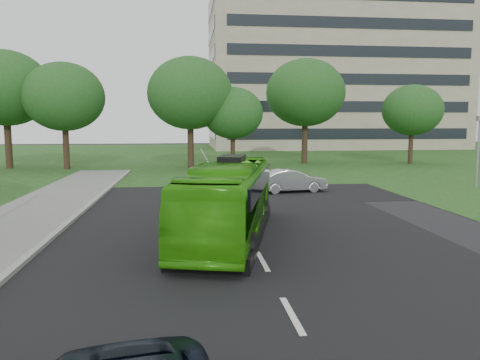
{
  "coord_description": "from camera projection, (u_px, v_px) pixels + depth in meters",
  "views": [
    {
      "loc": [
        -2.22,
        -15.5,
        4.17
      ],
      "look_at": [
        0.14,
        5.19,
        1.6
      ],
      "focal_mm": 35.0,
      "sensor_mm": 36.0,
      "label": 1
    }
  ],
  "objects": [
    {
      "name": "tree_park_d",
      "position": [
        305.0,
        93.0,
        47.0
      ],
      "size": [
        7.97,
        7.97,
        10.54
      ],
      "color": "black",
      "rests_on": "ground"
    },
    {
      "name": "tree_park_a",
      "position": [
        64.0,
        97.0,
        41.17
      ],
      "size": [
        7.1,
        7.1,
        9.44
      ],
      "color": "black",
      "rests_on": "ground"
    },
    {
      "name": "ground",
      "position": [
        253.0,
        245.0,
        16.05
      ],
      "size": [
        160.0,
        160.0,
        0.0
      ],
      "primitive_type": "plane",
      "color": "black",
      "rests_on": "ground"
    },
    {
      "name": "street_surfaces",
      "position": [
        210.0,
        173.0,
        38.44
      ],
      "size": [
        120.0,
        120.0,
        0.15
      ],
      "color": "black",
      "rests_on": "ground"
    },
    {
      "name": "camera_pole",
      "position": [
        479.0,
        142.0,
        29.32
      ],
      "size": [
        0.46,
        0.43,
        4.58
      ],
      "rotation": [
        0.0,
        0.0,
        -0.32
      ],
      "color": "gray",
      "rests_on": "ground"
    },
    {
      "name": "tree_park_e",
      "position": [
        412.0,
        110.0,
        46.67
      ],
      "size": [
        5.95,
        5.95,
        7.93
      ],
      "color": "black",
      "rests_on": "ground"
    },
    {
      "name": "office_building",
      "position": [
        331.0,
        72.0,
        78.08
      ],
      "size": [
        40.1,
        20.1,
        25.0
      ],
      "color": "gray",
      "rests_on": "ground"
    },
    {
      "name": "tree_park_f",
      "position": [
        5.0,
        88.0,
        41.74
      ],
      "size": [
        7.94,
        7.94,
        10.6
      ],
      "color": "black",
      "rests_on": "ground"
    },
    {
      "name": "bus",
      "position": [
        229.0,
        200.0,
        16.97
      ],
      "size": [
        4.54,
        10.05,
        2.72
      ],
      "primitive_type": "imported",
      "rotation": [
        0.0,
        0.0,
        -0.24
      ],
      "color": "#35A30F",
      "rests_on": "ground"
    },
    {
      "name": "tree_park_b",
      "position": [
        190.0,
        93.0,
        41.98
      ],
      "size": [
        7.65,
        7.65,
        10.04
      ],
      "color": "black",
      "rests_on": "ground"
    },
    {
      "name": "tree_park_c",
      "position": [
        233.0,
        113.0,
        42.75
      ],
      "size": [
        5.57,
        5.57,
        7.4
      ],
      "color": "black",
      "rests_on": "ground"
    },
    {
      "name": "sedan",
      "position": [
        291.0,
        181.0,
        28.13
      ],
      "size": [
        4.37,
        2.14,
        1.38
      ],
      "primitive_type": "imported",
      "rotation": [
        0.0,
        0.0,
        1.74
      ],
      "color": "silver",
      "rests_on": "ground"
    }
  ]
}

